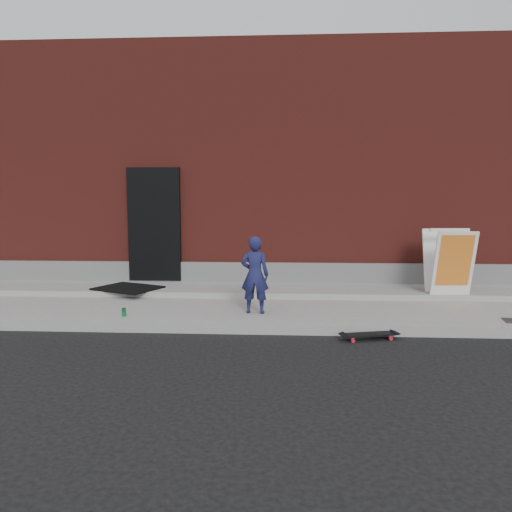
# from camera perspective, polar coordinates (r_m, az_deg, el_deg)

# --- Properties ---
(ground) EXTENTS (80.00, 80.00, 0.00)m
(ground) POSITION_cam_1_polar(r_m,az_deg,el_deg) (7.12, 3.22, -9.02)
(ground) COLOR black
(ground) RESTS_ON ground
(sidewalk) EXTENTS (20.00, 3.00, 0.15)m
(sidewalk) POSITION_cam_1_polar(r_m,az_deg,el_deg) (8.56, 3.25, -5.84)
(sidewalk) COLOR gray
(sidewalk) RESTS_ON ground
(apron) EXTENTS (20.00, 1.20, 0.10)m
(apron) POSITION_cam_1_polar(r_m,az_deg,el_deg) (9.42, 3.27, -3.92)
(apron) COLOR gray
(apron) RESTS_ON sidewalk
(building) EXTENTS (20.00, 8.10, 5.00)m
(building) POSITION_cam_1_polar(r_m,az_deg,el_deg) (13.87, 3.36, 8.98)
(building) COLOR maroon
(building) RESTS_ON ground
(child) EXTENTS (0.46, 0.32, 1.20)m
(child) POSITION_cam_1_polar(r_m,az_deg,el_deg) (7.67, -0.14, -2.16)
(child) COLOR #1C1E4E
(child) RESTS_ON sidewalk
(skateboard) EXTENTS (0.81, 0.39, 0.09)m
(skateboard) POSITION_cam_1_polar(r_m,az_deg,el_deg) (7.04, 12.83, -8.76)
(skateboard) COLOR red
(skateboard) RESTS_ON ground
(pizza_sign) EXTENTS (0.74, 0.86, 1.15)m
(pizza_sign) POSITION_cam_1_polar(r_m,az_deg,el_deg) (9.35, 21.17, -0.56)
(pizza_sign) COLOR white
(pizza_sign) RESTS_ON apron
(soda_can) EXTENTS (0.08, 0.08, 0.13)m
(soda_can) POSITION_cam_1_polar(r_m,az_deg,el_deg) (7.81, -14.86, -6.23)
(soda_can) COLOR #1C8C47
(soda_can) RESTS_ON sidewalk
(doormat) EXTENTS (1.34, 1.24, 0.03)m
(doormat) POSITION_cam_1_polar(r_m,az_deg,el_deg) (9.56, -14.43, -3.56)
(doormat) COLOR black
(doormat) RESTS_ON apron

